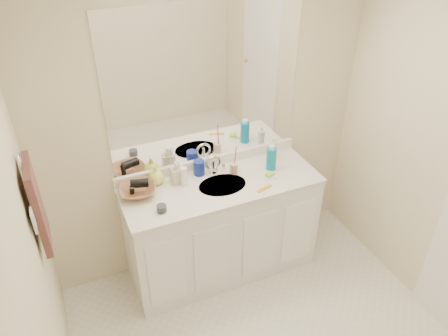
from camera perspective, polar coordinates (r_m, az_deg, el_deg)
ceiling at (r=1.83m, az=13.13°, el=20.17°), size 2.60×2.60×0.02m
wall_back at (r=3.35m, az=-2.24°, el=4.96°), size 2.60×0.02×2.40m
wall_left at (r=2.17m, az=-22.79°, el=-17.62°), size 0.02×2.60×2.40m
vanity_cabinet at (r=3.58m, az=-0.32°, el=-7.95°), size 1.50×0.55×0.85m
countertop at (r=3.31m, az=-0.35°, el=-2.23°), size 1.52×0.57×0.03m
backsplash at (r=3.48m, az=-2.05°, el=0.80°), size 1.52×0.03×0.08m
sink_basin at (r=3.29m, az=-0.21°, el=-2.38°), size 0.37×0.37×0.02m
faucet at (r=3.39m, az=-1.42°, el=0.17°), size 0.02×0.02×0.11m
mirror at (r=3.19m, az=-2.34°, el=10.61°), size 1.48×0.01×1.20m
blue_mug at (r=3.38m, az=-3.28°, el=0.05°), size 0.09×0.09×0.12m
tan_cup at (r=3.40m, az=1.31°, el=-0.01°), size 0.07×0.07×0.08m
toothbrush at (r=3.34m, az=1.49°, el=1.56°), size 0.01×0.04×0.19m
mouthwash_bottle at (r=3.44m, az=6.18°, el=1.20°), size 0.09×0.09×0.19m
clear_pump_bottle at (r=3.58m, az=6.37°, el=2.33°), size 0.07×0.07×0.15m
soap_dish at (r=3.38m, az=5.97°, el=-1.10°), size 0.10×0.08×0.01m
green_soap at (r=3.37m, az=5.98°, el=-0.84°), size 0.08×0.07×0.02m
orange_comb at (r=3.26m, az=5.27°, el=-2.68°), size 0.14×0.07×0.01m
dark_jar at (r=3.05m, az=-8.16°, el=-5.25°), size 0.07×0.07×0.05m
extra_white_bottle at (r=3.25m, az=-5.26°, el=-1.13°), size 0.05×0.05×0.15m
soap_bottle_white at (r=3.31m, az=-5.92°, el=-0.30°), size 0.08×0.08×0.17m
soap_bottle_cream at (r=3.28m, az=-6.25°, el=-0.58°), size 0.09×0.09×0.18m
soap_bottle_yellow at (r=3.30m, az=-8.87°, el=-0.89°), size 0.14×0.14×0.15m
wicker_basket at (r=3.23m, az=-11.21°, el=-2.89°), size 0.31×0.31×0.07m
hair_dryer at (r=3.20m, az=-10.98°, el=-1.99°), size 0.14×0.09×0.06m
towel_ring at (r=2.55m, az=-25.09°, el=0.78°), size 0.01×0.11×0.11m
hand_towel at (r=2.71m, az=-23.19°, el=-4.46°), size 0.04×0.32×0.55m
switch_plate at (r=2.52m, az=-23.62°, el=-6.27°), size 0.01×0.08×0.13m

